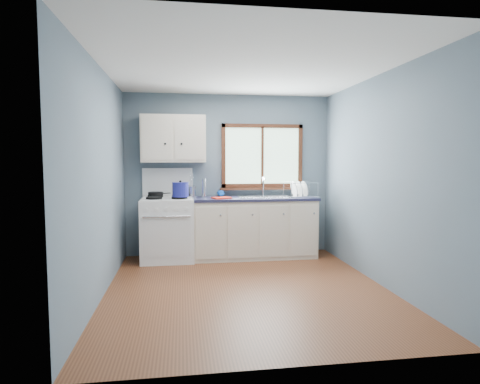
{
  "coord_description": "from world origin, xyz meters",
  "views": [
    {
      "loc": [
        -0.73,
        -4.49,
        1.49
      ],
      "look_at": [
        0.05,
        0.9,
        1.05
      ],
      "focal_mm": 30.0,
      "sensor_mm": 36.0,
      "label": 1
    }
  ],
  "objects": [
    {
      "name": "wall_left",
      "position": [
        -1.61,
        0.0,
        1.25
      ],
      "size": [
        0.02,
        3.6,
        2.5
      ],
      "primitive_type": "cube",
      "color": "slate",
      "rests_on": "ground"
    },
    {
      "name": "dish_rack",
      "position": [
        1.08,
        1.5,
        0.98
      ],
      "size": [
        0.49,
        0.39,
        0.24
      ],
      "rotation": [
        0.0,
        0.0,
        0.11
      ],
      "color": "silver",
      "rests_on": "countertop"
    },
    {
      "name": "gas_range",
      "position": [
        -0.95,
        1.47,
        0.49
      ],
      "size": [
        0.76,
        0.69,
        1.36
      ],
      "color": "white",
      "rests_on": "floor"
    },
    {
      "name": "utensil_crock",
      "position": [
        -0.59,
        1.66,
        1.0
      ],
      "size": [
        0.14,
        0.14,
        0.41
      ],
      "rotation": [
        0.0,
        0.0,
        -0.04
      ],
      "color": "silver",
      "rests_on": "countertop"
    },
    {
      "name": "wall_front",
      "position": [
        0.0,
        -1.81,
        1.25
      ],
      "size": [
        3.2,
        0.02,
        2.5
      ],
      "primitive_type": "cube",
      "color": "slate",
      "rests_on": "ground"
    },
    {
      "name": "skillet",
      "position": [
        -1.12,
        1.62,
        0.98
      ],
      "size": [
        0.36,
        0.28,
        0.04
      ],
      "rotation": [
        0.0,
        0.0,
        0.27
      ],
      "color": "black",
      "rests_on": "gas_range"
    },
    {
      "name": "stockpot",
      "position": [
        -0.75,
        1.3,
        1.07
      ],
      "size": [
        0.25,
        0.25,
        0.24
      ],
      "rotation": [
        0.0,
        0.0,
        0.06
      ],
      "color": "navy",
      "rests_on": "gas_range"
    },
    {
      "name": "window",
      "position": [
        0.54,
        1.77,
        1.48
      ],
      "size": [
        1.36,
        0.1,
        1.03
      ],
      "color": "#9EC6A8",
      "rests_on": "wall_back"
    },
    {
      "name": "soap_bottle",
      "position": [
        -0.13,
        1.67,
        1.04
      ],
      "size": [
        0.11,
        0.11,
        0.25
      ],
      "primitive_type": "imported",
      "rotation": [
        0.0,
        0.0,
        0.15
      ],
      "color": "blue",
      "rests_on": "countertop"
    },
    {
      "name": "wall_back",
      "position": [
        0.0,
        1.81,
        1.25
      ],
      "size": [
        3.2,
        0.02,
        2.5
      ],
      "primitive_type": "cube",
      "color": "slate",
      "rests_on": "ground"
    },
    {
      "name": "dish_towel",
      "position": [
        -0.16,
        1.35,
        0.93
      ],
      "size": [
        0.31,
        0.27,
        0.02
      ],
      "primitive_type": "cube",
      "rotation": [
        0.0,
        0.0,
        0.36
      ],
      "color": "red",
      "rests_on": "countertop"
    },
    {
      "name": "sink",
      "position": [
        0.54,
        1.49,
        0.86
      ],
      "size": [
        0.84,
        0.46,
        0.44
      ],
      "color": "silver",
      "rests_on": "countertop"
    },
    {
      "name": "thermos",
      "position": [
        -0.41,
        1.59,
        1.06
      ],
      "size": [
        0.07,
        0.07,
        0.28
      ],
      "primitive_type": "cylinder",
      "rotation": [
        0.0,
        0.0,
        -0.11
      ],
      "color": "silver",
      "rests_on": "countertop"
    },
    {
      "name": "base_cabinets",
      "position": [
        0.36,
        1.49,
        0.41
      ],
      "size": [
        1.85,
        0.6,
        0.88
      ],
      "color": "beige",
      "rests_on": "floor"
    },
    {
      "name": "wall_right",
      "position": [
        1.61,
        0.0,
        1.25
      ],
      "size": [
        0.02,
        3.6,
        2.5
      ],
      "primitive_type": "cube",
      "color": "slate",
      "rests_on": "ground"
    },
    {
      "name": "ceiling",
      "position": [
        0.0,
        0.0,
        2.51
      ],
      "size": [
        3.2,
        3.6,
        0.02
      ],
      "primitive_type": "cube",
      "color": "white",
      "rests_on": "wall_back"
    },
    {
      "name": "countertop",
      "position": [
        0.36,
        1.49,
        0.9
      ],
      "size": [
        1.89,
        0.64,
        0.04
      ],
      "primitive_type": "cube",
      "color": "#1A1B33",
      "rests_on": "base_cabinets"
    },
    {
      "name": "floor",
      "position": [
        0.0,
        0.0,
        -0.01
      ],
      "size": [
        3.2,
        3.6,
        0.02
      ],
      "primitive_type": "cube",
      "color": "brown",
      "rests_on": "ground"
    },
    {
      "name": "upper_cabinets",
      "position": [
        -0.85,
        1.63,
        1.8
      ],
      "size": [
        0.95,
        0.35,
        0.7
      ],
      "color": "beige",
      "rests_on": "wall_back"
    }
  ]
}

